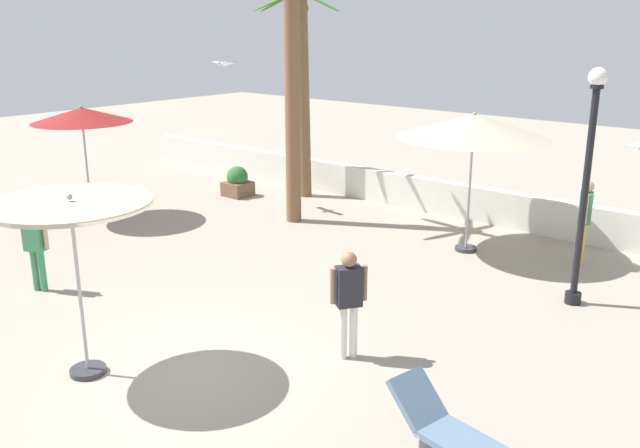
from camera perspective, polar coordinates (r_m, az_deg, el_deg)
ground_plane at (r=10.22m, az=-12.71°, el=-11.77°), size 56.00×56.00×0.00m
boundary_wall at (r=17.23m, az=13.72°, el=1.50°), size 25.20×0.30×0.86m
patio_umbrella_0 at (r=17.66m, az=-19.26°, el=8.52°), size 2.41×2.41×2.83m
patio_umbrella_1 at (r=14.54m, az=12.70°, el=7.93°), size 3.18×3.18×2.99m
patio_umbrella_4 at (r=9.58m, az=-20.03°, el=0.53°), size 2.15×2.15×2.62m
palm_tree_0 at (r=16.38m, az=-2.32°, el=12.79°), size 2.31×2.33×6.10m
palm_tree_2 at (r=18.98m, az=-1.53°, el=12.72°), size 2.49×2.34×5.76m
lamp_post_0 at (r=12.28m, az=21.35°, el=3.55°), size 0.31×0.31×4.07m
lounge_chair_0 at (r=7.99m, az=11.79°, el=-17.21°), size 1.96×0.88×0.84m
guest_1 at (r=14.66m, az=21.23°, el=0.79°), size 0.35×0.53×1.75m
guest_2 at (r=9.90m, az=2.41°, el=-5.92°), size 0.40×0.48×1.65m
guest_3 at (r=13.40m, az=-22.67°, el=-1.44°), size 0.52×0.37×1.55m
seagull_1 at (r=17.96m, az=-8.05°, el=13.09°), size 0.99×0.39×0.14m
planter at (r=19.51m, az=-6.89°, el=3.46°), size 0.70×0.70×0.85m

